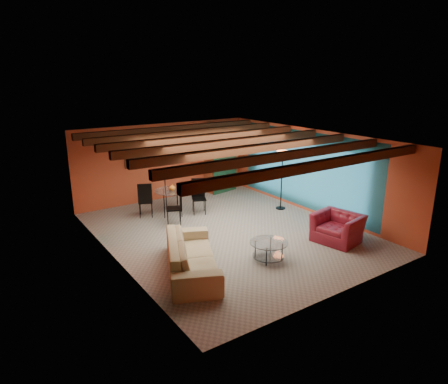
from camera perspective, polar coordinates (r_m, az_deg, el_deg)
room at (r=10.87m, az=0.26°, el=6.02°), size 6.52×8.01×2.71m
sofa at (r=9.19m, az=-4.62°, el=-8.99°), size 2.06×2.88×0.79m
armchair at (r=11.15m, az=15.94°, el=-4.94°), size 1.25×1.37×0.77m
coffee_table at (r=9.81m, az=6.39°, el=-8.34°), size 0.98×0.98×0.47m
dining_table at (r=12.76m, az=-7.38°, el=-0.83°), size 2.89×2.89×1.13m
armoire at (r=15.26m, az=-0.50°, el=3.98°), size 1.26×0.79×2.06m
floor_lamp at (r=13.26m, az=8.24°, el=1.69°), size 0.44×0.44×1.97m
ceiling_fan at (r=10.78m, az=0.60°, el=5.93°), size 1.50×1.50×0.44m
painting at (r=13.94m, az=-11.84°, el=5.03°), size 1.05×0.03×0.65m
potted_plant at (r=15.04m, az=-0.51°, el=8.65°), size 0.47×0.42×0.45m
vase at (r=12.58m, az=-7.49°, el=2.09°), size 0.25×0.25×0.21m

